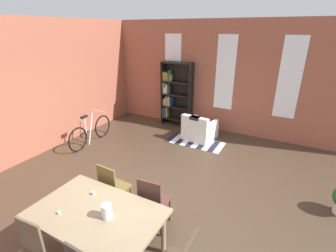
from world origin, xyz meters
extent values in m
plane|color=#453325|center=(0.00, 0.00, 0.00)|extent=(10.03, 10.03, 0.00)
cube|color=#A15640|center=(0.00, 3.92, 1.62)|extent=(8.22, 0.12, 3.24)
cube|color=#A15640|center=(-3.67, 0.00, 1.62)|extent=(0.12, 8.72, 3.24)
cube|color=white|center=(-1.68, 3.85, 1.78)|extent=(0.55, 0.02, 2.11)
cube|color=white|center=(0.00, 3.85, 1.78)|extent=(0.55, 0.02, 2.11)
cube|color=white|center=(1.68, 3.85, 1.78)|extent=(0.55, 0.02, 2.11)
cube|color=#8F795B|center=(-0.16, -1.33, 0.72)|extent=(1.73, 1.07, 0.04)
cylinder|color=#8F795B|center=(-0.93, -1.77, 0.35)|extent=(0.07, 0.07, 0.70)
cylinder|color=#8F795B|center=(-0.93, -0.90, 0.35)|extent=(0.07, 0.07, 0.70)
cylinder|color=#8F795B|center=(0.61, -0.90, 0.35)|extent=(0.07, 0.07, 0.70)
cylinder|color=silver|center=(0.03, -1.33, 0.84)|extent=(0.13, 0.13, 0.19)
cylinder|color=silver|center=(-0.45, -1.08, 0.77)|extent=(0.04, 0.04, 0.05)
cylinder|color=silver|center=(-0.56, -1.58, 0.76)|extent=(0.04, 0.04, 0.04)
cube|color=brown|center=(-0.56, -1.99, 0.70)|extent=(0.38, 0.06, 0.50)
cube|color=brown|center=(-0.55, -0.50, 0.45)|extent=(0.42, 0.42, 0.04)
cube|color=brown|center=(-0.56, -0.68, 0.70)|extent=(0.38, 0.05, 0.50)
cylinder|color=brown|center=(-0.36, -0.33, 0.21)|extent=(0.04, 0.04, 0.43)
cylinder|color=brown|center=(-0.72, -0.31, 0.21)|extent=(0.04, 0.04, 0.43)
cylinder|color=brown|center=(-0.38, -0.69, 0.21)|extent=(0.04, 0.04, 0.43)
cylinder|color=brown|center=(-0.74, -0.67, 0.21)|extent=(0.04, 0.04, 0.43)
cube|color=#4F2E29|center=(0.23, -0.50, 0.45)|extent=(0.44, 0.44, 0.04)
cube|color=#4F2E29|center=(0.25, -0.68, 0.70)|extent=(0.38, 0.07, 0.50)
cylinder|color=#4F2E29|center=(0.39, -0.30, 0.21)|extent=(0.04, 0.04, 0.43)
cylinder|color=#4F2E29|center=(0.03, -0.34, 0.21)|extent=(0.04, 0.04, 0.43)
cylinder|color=#4F2E29|center=(0.43, -0.66, 0.21)|extent=(0.04, 0.04, 0.43)
cylinder|color=#4F2E29|center=(0.07, -0.70, 0.21)|extent=(0.04, 0.04, 0.43)
cube|color=black|center=(-1.93, 3.65, 1.02)|extent=(0.04, 0.32, 2.03)
cube|color=black|center=(-0.96, 3.65, 1.02)|extent=(0.04, 0.32, 2.03)
cube|color=black|center=(-1.44, 3.80, 1.02)|extent=(1.01, 0.01, 2.03)
cube|color=black|center=(-1.44, 3.65, 0.20)|extent=(0.97, 0.32, 0.04)
cube|color=#4C4C51|center=(-1.89, 3.65, 0.37)|extent=(0.04, 0.25, 0.30)
cube|color=#284C8C|center=(-1.83, 3.65, 0.39)|extent=(0.04, 0.22, 0.34)
cube|color=gold|center=(-1.78, 3.65, 0.39)|extent=(0.04, 0.17, 0.33)
cube|color=black|center=(-1.44, 3.65, 0.61)|extent=(0.97, 0.32, 0.04)
cube|color=orange|center=(-1.88, 3.65, 0.73)|extent=(0.05, 0.20, 0.19)
cube|color=white|center=(-1.83, 3.65, 0.76)|extent=(0.04, 0.19, 0.25)
cube|color=#8C4C8C|center=(-1.77, 3.65, 0.79)|extent=(0.04, 0.26, 0.33)
cube|color=gold|center=(-1.72, 3.65, 0.78)|extent=(0.03, 0.27, 0.30)
cube|color=gold|center=(-1.68, 3.65, 0.79)|extent=(0.04, 0.24, 0.31)
cube|color=#284C8C|center=(-1.63, 3.65, 0.79)|extent=(0.04, 0.27, 0.32)
cube|color=black|center=(-1.44, 3.65, 1.02)|extent=(0.97, 0.32, 0.04)
cube|color=gold|center=(-1.88, 3.65, 1.20)|extent=(0.04, 0.20, 0.32)
cube|color=white|center=(-1.83, 3.65, 1.13)|extent=(0.04, 0.26, 0.19)
cube|color=white|center=(-1.78, 3.65, 1.18)|extent=(0.05, 0.23, 0.30)
cube|color=#4C4C51|center=(-1.72, 3.65, 1.16)|extent=(0.05, 0.18, 0.24)
cube|color=black|center=(-1.44, 3.65, 1.42)|extent=(0.97, 0.32, 0.04)
cube|color=gold|center=(-1.89, 3.65, 1.58)|extent=(0.04, 0.17, 0.27)
cube|color=orange|center=(-1.84, 3.65, 1.56)|extent=(0.04, 0.17, 0.24)
cube|color=orange|center=(-1.79, 3.65, 1.58)|extent=(0.05, 0.18, 0.27)
cube|color=#33724C|center=(-1.73, 3.65, 1.57)|extent=(0.05, 0.19, 0.25)
cube|color=#33724C|center=(-1.68, 3.65, 1.61)|extent=(0.03, 0.17, 0.34)
cube|color=gold|center=(-1.64, 3.65, 1.54)|extent=(0.03, 0.16, 0.19)
cube|color=black|center=(-1.44, 3.65, 2.01)|extent=(0.97, 0.32, 0.04)
cube|color=silver|center=(-0.36, 3.01, 0.20)|extent=(0.90, 0.90, 0.40)
cube|color=silver|center=(-0.41, 2.69, 0.57)|extent=(0.81, 0.27, 0.35)
cube|color=silver|center=(-0.03, 2.96, 0.48)|extent=(0.22, 0.73, 0.15)
cube|color=silver|center=(-0.70, 3.06, 0.48)|extent=(0.22, 0.73, 0.15)
cube|color=black|center=(-0.41, 2.69, 0.71)|extent=(0.30, 0.21, 0.08)
torus|color=black|center=(-2.87, 0.79, 0.31)|extent=(0.09, 0.66, 0.66)
torus|color=black|center=(-2.95, 1.79, 0.31)|extent=(0.09, 0.66, 0.66)
cylinder|color=silver|center=(-2.91, 1.29, 0.41)|extent=(0.06, 0.31, 0.87)
cylinder|color=silver|center=(-2.89, 1.11, 0.59)|extent=(0.04, 0.04, 0.45)
cube|color=black|center=(-2.89, 1.11, 0.83)|extent=(0.09, 0.21, 0.05)
cylinder|color=silver|center=(-2.94, 1.69, 0.81)|extent=(0.44, 0.06, 0.02)
cube|color=#1E1E33|center=(-1.09, 2.67, 0.00)|extent=(0.16, 0.70, 0.01)
cube|color=white|center=(-0.93, 2.67, 0.00)|extent=(0.16, 0.70, 0.01)
cube|color=#1E1E33|center=(-0.77, 2.67, 0.00)|extent=(0.16, 0.70, 0.01)
cube|color=white|center=(-0.61, 2.67, 0.00)|extent=(0.16, 0.70, 0.01)
cube|color=#1E1E33|center=(-0.46, 2.67, 0.00)|extent=(0.16, 0.70, 0.01)
cube|color=white|center=(-0.30, 2.67, 0.00)|extent=(0.16, 0.70, 0.01)
cube|color=#1E1E33|center=(-0.14, 2.67, 0.00)|extent=(0.16, 0.70, 0.01)
cube|color=white|center=(0.02, 2.67, 0.00)|extent=(0.16, 0.70, 0.01)
cube|color=#1E1E33|center=(0.18, 2.67, 0.00)|extent=(0.16, 0.70, 0.01)
cube|color=white|center=(0.34, 2.67, 0.00)|extent=(0.16, 0.70, 0.01)
camera|label=1|loc=(1.86, -3.11, 2.98)|focal=25.89mm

